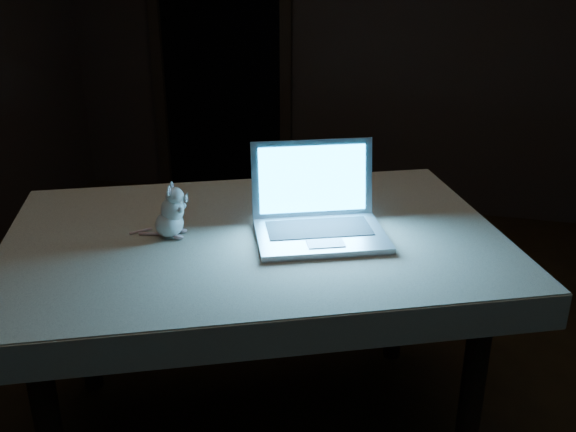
% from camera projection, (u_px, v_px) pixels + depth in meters
% --- Properties ---
extents(floor, '(5.00, 5.00, 0.00)m').
position_uv_depth(floor, '(281.00, 430.00, 2.55)').
color(floor, black).
rests_on(floor, ground).
extents(back_wall, '(4.50, 0.04, 2.60)m').
position_uv_depth(back_wall, '(375.00, 24.00, 4.28)').
color(back_wall, black).
rests_on(back_wall, ground).
extents(doorway, '(1.06, 0.36, 2.13)m').
position_uv_depth(doorway, '(221.00, 53.00, 4.62)').
color(doorway, black).
rests_on(doorway, back_wall).
extents(table, '(1.85, 1.56, 0.85)m').
position_uv_depth(table, '(257.00, 339.00, 2.39)').
color(table, black).
rests_on(table, floor).
extents(tablecloth, '(1.93, 1.52, 0.11)m').
position_uv_depth(tablecloth, '(234.00, 253.00, 2.21)').
color(tablecloth, beige).
rests_on(tablecloth, table).
extents(laptop, '(0.55, 0.52, 0.30)m').
position_uv_depth(laptop, '(322.00, 198.00, 2.12)').
color(laptop, '#ADAEB2').
rests_on(laptop, tablecloth).
extents(plush_mouse, '(0.16, 0.16, 0.19)m').
position_uv_depth(plush_mouse, '(168.00, 211.00, 2.17)').
color(plush_mouse, silver).
rests_on(plush_mouse, tablecloth).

